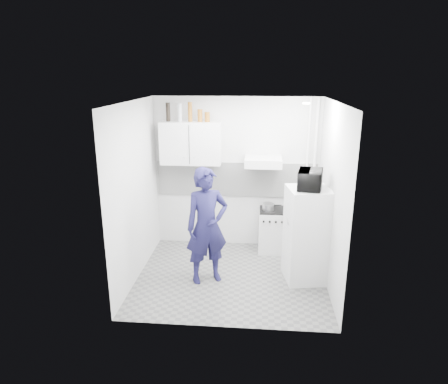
{
  "coord_description": "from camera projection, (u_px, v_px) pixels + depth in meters",
  "views": [
    {
      "loc": [
        0.37,
        -5.41,
        2.98
      ],
      "look_at": [
        -0.13,
        0.3,
        1.25
      ],
      "focal_mm": 32.0,
      "sensor_mm": 36.0,
      "label": 1
    }
  ],
  "objects": [
    {
      "name": "ceiling_spot_fixture",
      "position": [
        306.0,
        103.0,
        5.41
      ],
      "size": [
        0.1,
        0.1,
        0.02
      ],
      "primitive_type": "cylinder",
      "color": "white",
      "rests_on": "ceiling"
    },
    {
      "name": "floor",
      "position": [
        231.0,
        277.0,
        6.05
      ],
      "size": [
        2.8,
        2.8,
        0.0
      ],
      "primitive_type": "plane",
      "color": "slate",
      "rests_on": "ground"
    },
    {
      "name": "stove_top",
      "position": [
        273.0,
        210.0,
        6.74
      ],
      "size": [
        0.44,
        0.44,
        0.03
      ],
      "primitive_type": "cube",
      "color": "black",
      "rests_on": "stove"
    },
    {
      "name": "microwave",
      "position": [
        310.0,
        179.0,
        5.57
      ],
      "size": [
        0.53,
        0.4,
        0.26
      ],
      "primitive_type": "imported",
      "rotation": [
        0.0,
        0.0,
        1.4
      ],
      "color": "black",
      "rests_on": "fridge"
    },
    {
      "name": "saucepan",
      "position": [
        268.0,
        207.0,
        6.7
      ],
      "size": [
        0.19,
        0.19,
        0.11
      ],
      "primitive_type": "cylinder",
      "color": "silver",
      "rests_on": "stove_top"
    },
    {
      "name": "bottle_a",
      "position": [
        168.0,
        112.0,
        6.49
      ],
      "size": [
        0.07,
        0.07,
        0.3
      ],
      "primitive_type": "cylinder",
      "color": "black",
      "rests_on": "upper_cabinet"
    },
    {
      "name": "pipe_b",
      "position": [
        306.0,
        176.0,
        6.69
      ],
      "size": [
        0.04,
        0.04,
        2.6
      ],
      "primitive_type": "cylinder",
      "color": "silver",
      "rests_on": "floor"
    },
    {
      "name": "wall_right",
      "position": [
        331.0,
        198.0,
        5.56
      ],
      "size": [
        0.0,
        2.6,
        2.6
      ],
      "primitive_type": "plane",
      "rotation": [
        1.57,
        0.0,
        -1.57
      ],
      "color": "silver",
      "rests_on": "floor"
    },
    {
      "name": "upper_cabinet",
      "position": [
        191.0,
        143.0,
        6.6
      ],
      "size": [
        1.0,
        0.35,
        0.7
      ],
      "primitive_type": "cube",
      "color": "silver",
      "rests_on": "wall_back"
    },
    {
      "name": "pipe_a",
      "position": [
        314.0,
        176.0,
        6.68
      ],
      "size": [
        0.05,
        0.05,
        2.6
      ],
      "primitive_type": "cylinder",
      "color": "silver",
      "rests_on": "floor"
    },
    {
      "name": "canister_b",
      "position": [
        207.0,
        117.0,
        6.46
      ],
      "size": [
        0.08,
        0.08,
        0.16
      ],
      "primitive_type": "cylinder",
      "color": "brown",
      "rests_on": "upper_cabinet"
    },
    {
      "name": "person",
      "position": [
        207.0,
        226.0,
        5.73
      ],
      "size": [
        0.74,
        0.64,
        1.72
      ],
      "primitive_type": "imported",
      "rotation": [
        0.0,
        0.0,
        0.43
      ],
      "color": "#18163F",
      "rests_on": "floor"
    },
    {
      "name": "stove",
      "position": [
        272.0,
        231.0,
        6.85
      ],
      "size": [
        0.45,
        0.45,
        0.73
      ],
      "primitive_type": "cube",
      "color": "silver",
      "rests_on": "floor"
    },
    {
      "name": "fridge",
      "position": [
        307.0,
        235.0,
        5.81
      ],
      "size": [
        0.67,
        0.67,
        1.41
      ],
      "primitive_type": "cube",
      "rotation": [
        0.0,
        0.0,
        0.17
      ],
      "color": "silver",
      "rests_on": "floor"
    },
    {
      "name": "range_hood",
      "position": [
        263.0,
        162.0,
        6.51
      ],
      "size": [
        0.6,
        0.5,
        0.14
      ],
      "primitive_type": "cube",
      "color": "silver",
      "rests_on": "wall_back"
    },
    {
      "name": "canister_a",
      "position": [
        200.0,
        115.0,
        6.46
      ],
      "size": [
        0.08,
        0.08,
        0.2
      ],
      "primitive_type": "cylinder",
      "color": "brown",
      "rests_on": "upper_cabinet"
    },
    {
      "name": "bottle_c",
      "position": [
        180.0,
        112.0,
        6.47
      ],
      "size": [
        0.07,
        0.07,
        0.29
      ],
      "primitive_type": "cylinder",
      "color": "#B2B7BC",
      "rests_on": "upper_cabinet"
    },
    {
      "name": "bottle_d",
      "position": [
        190.0,
        112.0,
        6.46
      ],
      "size": [
        0.07,
        0.07,
        0.32
      ],
      "primitive_type": "cylinder",
      "color": "brown",
      "rests_on": "upper_cabinet"
    },
    {
      "name": "wall_left",
      "position": [
        135.0,
        192.0,
        5.79
      ],
      "size": [
        0.0,
        2.6,
        2.6
      ],
      "primitive_type": "plane",
      "rotation": [
        1.57,
        0.0,
        1.57
      ],
      "color": "silver",
      "rests_on": "floor"
    },
    {
      "name": "backsplash",
      "position": [
        236.0,
        179.0,
        6.88
      ],
      "size": [
        2.74,
        0.03,
        0.6
      ],
      "primitive_type": "cube",
      "color": "white",
      "rests_on": "wall_back"
    },
    {
      "name": "ceiling",
      "position": [
        232.0,
        102.0,
        5.3
      ],
      "size": [
        2.8,
        2.8,
        0.0
      ],
      "primitive_type": "plane",
      "color": "white",
      "rests_on": "wall_back"
    },
    {
      "name": "wall_back",
      "position": [
        236.0,
        174.0,
        6.87
      ],
      "size": [
        2.8,
        0.0,
        2.8
      ],
      "primitive_type": "plane",
      "rotation": [
        1.57,
        0.0,
        0.0
      ],
      "color": "silver",
      "rests_on": "floor"
    }
  ]
}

